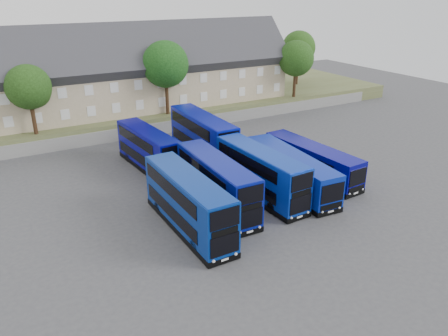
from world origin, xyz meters
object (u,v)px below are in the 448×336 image
at_px(tree_far, 299,49).
at_px(dd_front_mid, 217,184).
at_px(tree_east, 296,60).
at_px(coach_east_a, 290,171).
at_px(tree_west, 30,89).
at_px(dd_front_left, 188,204).
at_px(tree_mid, 166,66).

bearing_deg(tree_far, dd_front_mid, -137.08).
bearing_deg(tree_east, coach_east_a, -128.63).
relative_size(coach_east_a, tree_west, 1.60).
distance_m(dd_front_left, tree_west, 25.63).
height_order(dd_front_mid, tree_mid, tree_mid).
height_order(dd_front_mid, coach_east_a, dd_front_mid).
bearing_deg(tree_east, dd_front_mid, -138.86).
height_order(coach_east_a, tree_far, tree_far).
relative_size(tree_east, tree_far, 0.94).
bearing_deg(coach_east_a, dd_front_mid, -175.24).
bearing_deg(coach_east_a, tree_east, 55.41).
xyz_separation_m(dd_front_left, tree_far, (34.75, 31.08, 5.59)).
distance_m(dd_front_left, tree_mid, 26.76).
xyz_separation_m(coach_east_a, tree_east, (17.51, 21.91, 5.77)).
xyz_separation_m(dd_front_mid, coach_east_a, (7.68, 0.10, -0.47)).
relative_size(dd_front_mid, tree_mid, 1.17).
height_order(tree_mid, tree_far, tree_mid).
bearing_deg(dd_front_mid, tree_west, 117.50).
bearing_deg(tree_mid, tree_west, -178.21).
bearing_deg(coach_east_a, tree_far, 54.92).
distance_m(dd_front_mid, tree_west, 25.02).
height_order(tree_mid, tree_east, tree_mid).
relative_size(coach_east_a, tree_mid, 1.33).
bearing_deg(tree_east, tree_west, -180.00).
xyz_separation_m(tree_mid, tree_far, (26.00, 6.50, -0.34)).
relative_size(dd_front_mid, tree_far, 1.24).
distance_m(coach_east_a, tree_mid, 23.45).
distance_m(tree_west, tree_east, 36.00).
height_order(dd_front_mid, tree_west, tree_west).
relative_size(dd_front_mid, tree_west, 1.41).
height_order(dd_front_left, dd_front_mid, dd_front_left).
distance_m(tree_west, tree_far, 42.58).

